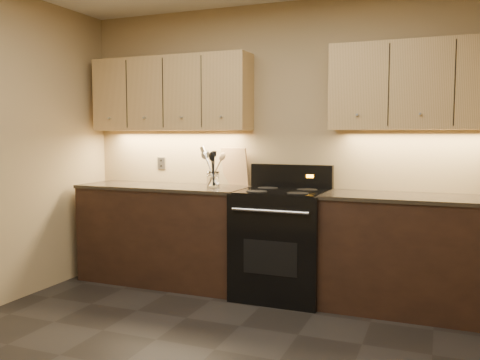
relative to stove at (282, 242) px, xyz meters
name	(u,v)px	position (x,y,z in m)	size (l,w,h in m)	color
wall_back	(285,147)	(-0.08, 0.32, 0.82)	(4.00, 0.04, 2.60)	#A0875E
counter_left	(165,233)	(-1.18, 0.02, -0.01)	(1.62, 0.62, 0.93)	black
counter_right	(416,254)	(1.10, 0.02, -0.01)	(1.46, 0.62, 0.93)	black
stove	(282,242)	(0.00, 0.00, 0.00)	(0.76, 0.68, 1.14)	black
upper_cab_left	(171,94)	(-1.18, 0.17, 1.32)	(1.60, 0.30, 0.70)	tan
upper_cab_right	(422,86)	(1.10, 0.17, 1.32)	(1.44, 0.30, 0.70)	tan
outlet_plate	(161,163)	(-1.38, 0.31, 0.64)	(0.09, 0.01, 0.12)	#B2B5BA
utensil_crock	(213,180)	(-0.68, 0.05, 0.52)	(0.14, 0.14, 0.15)	white
cutting_board	(235,167)	(-0.56, 0.28, 0.63)	(0.28, 0.02, 0.36)	tan
wooden_spoon	(209,168)	(-0.72, 0.03, 0.63)	(0.06, 0.06, 0.32)	tan
black_spoon	(214,169)	(-0.68, 0.07, 0.62)	(0.06, 0.06, 0.30)	black
black_turner	(213,168)	(-0.66, 0.02, 0.63)	(0.08, 0.08, 0.33)	black
steel_spatula	(216,164)	(-0.66, 0.07, 0.66)	(0.08, 0.08, 0.39)	silver
steel_skimmer	(216,167)	(-0.64, 0.03, 0.64)	(0.09, 0.09, 0.34)	silver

